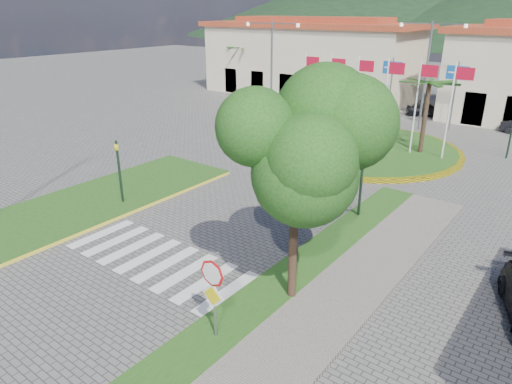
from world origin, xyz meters
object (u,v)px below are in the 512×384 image
Objects in this scene: car_dark_a at (427,109)px; roundabout_island at (363,148)px; white_van at (341,96)px; deciduous_tree at (296,146)px; stop_sign at (213,288)px.

roundabout_island is at bearing 156.57° from car_dark_a.
roundabout_island is at bearing -135.57° from white_van.
car_dark_a is at bearing -87.40° from white_van.
deciduous_tree is 31.04m from car_dark_a.
roundabout_island reaches higher than white_van.
deciduous_tree is 1.61× the size of white_van.
stop_sign is 37.56m from white_van.
deciduous_tree is (0.60, 3.04, 3.38)m from stop_sign.
deciduous_tree is 35.30m from white_van.
white_van is (-14.82, 31.71, -4.59)m from deciduous_tree.
roundabout_island is 20.69m from stop_sign.
deciduous_tree reaches higher than car_dark_a.
roundabout_island reaches higher than stop_sign.
roundabout_island is 17.42m from white_van.
deciduous_tree is at bearing -72.09° from roundabout_island.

